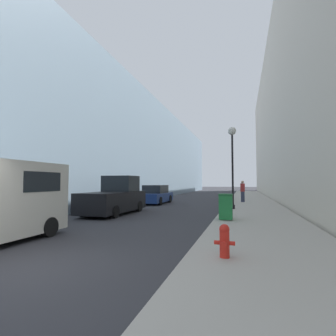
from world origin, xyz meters
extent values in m
plane|color=#333338|center=(0.00, 0.00, 0.00)|extent=(200.00, 200.00, 0.00)
cube|color=#ADA89E|center=(5.37, 18.00, 0.06)|extent=(3.94, 60.00, 0.13)
cube|color=#849EB2|center=(-10.51, 26.00, 5.56)|extent=(12.00, 60.00, 11.12)
cube|color=beige|center=(13.44, 26.00, 8.86)|extent=(12.00, 60.00, 17.72)
cylinder|color=red|center=(4.28, 1.71, 0.42)|extent=(0.22, 0.22, 0.58)
sphere|color=red|center=(4.28, 1.71, 0.75)|extent=(0.23, 0.23, 0.23)
cylinder|color=red|center=(4.28, 1.71, 0.81)|extent=(0.06, 0.06, 0.05)
cylinder|color=red|center=(4.28, 1.54, 0.45)|extent=(0.11, 0.12, 0.11)
cylinder|color=red|center=(4.11, 1.71, 0.45)|extent=(0.12, 0.09, 0.09)
cylinder|color=red|center=(4.45, 1.71, 0.45)|extent=(0.12, 0.09, 0.09)
cube|color=#1E7538|center=(3.93, 7.72, 0.67)|extent=(0.57, 0.66, 1.03)
cube|color=#16572A|center=(3.93, 7.72, 1.23)|extent=(0.59, 0.68, 0.08)
cylinder|color=black|center=(3.69, 8.00, 0.21)|extent=(0.05, 0.16, 0.16)
cylinder|color=black|center=(4.17, 8.00, 0.21)|extent=(0.05, 0.16, 0.16)
cylinder|color=black|center=(4.05, 12.64, 0.25)|extent=(0.23, 0.23, 0.25)
cylinder|color=black|center=(4.05, 12.64, 2.48)|extent=(0.12, 0.12, 4.71)
sphere|color=silver|center=(4.05, 12.64, 5.04)|extent=(0.51, 0.51, 0.51)
cube|color=black|center=(-2.38, 2.58, 1.81)|extent=(1.98, 1.58, 0.63)
cylinder|color=black|center=(-3.28, 2.97, 0.32)|extent=(0.24, 0.64, 0.64)
cylinder|color=black|center=(-1.47, 2.97, 0.32)|extent=(0.24, 0.64, 0.64)
cube|color=black|center=(-2.38, 9.13, 0.71)|extent=(1.92, 5.05, 1.07)
cube|color=black|center=(-2.38, 10.02, 1.71)|extent=(1.77, 1.62, 0.93)
cylinder|color=black|center=(-3.26, 10.70, 0.32)|extent=(0.24, 0.64, 0.64)
cylinder|color=black|center=(-1.49, 10.70, 0.32)|extent=(0.24, 0.64, 0.64)
cylinder|color=black|center=(-3.26, 7.57, 0.32)|extent=(0.24, 0.64, 0.64)
cylinder|color=black|center=(-1.49, 7.57, 0.32)|extent=(0.24, 0.64, 0.64)
cube|color=navy|center=(-2.45, 16.73, 0.52)|extent=(1.76, 4.68, 0.72)
cube|color=#1E2328|center=(-2.45, 16.73, 1.21)|extent=(1.55, 2.43, 0.66)
cylinder|color=black|center=(-3.26, 18.13, 0.32)|extent=(0.24, 0.64, 0.64)
cylinder|color=black|center=(-1.64, 18.13, 0.32)|extent=(0.24, 0.64, 0.64)
cylinder|color=black|center=(-3.26, 15.32, 0.32)|extent=(0.24, 0.64, 0.64)
cylinder|color=black|center=(-1.64, 15.32, 0.32)|extent=(0.24, 0.64, 0.64)
cube|color=#2D3347|center=(4.62, 18.80, 0.56)|extent=(0.31, 0.22, 0.87)
cube|color=maroon|center=(4.62, 18.80, 1.34)|extent=(0.36, 0.22, 0.69)
sphere|color=tan|center=(4.62, 18.80, 1.81)|extent=(0.24, 0.24, 0.24)
camera|label=1|loc=(4.71, -4.30, 1.79)|focal=28.00mm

